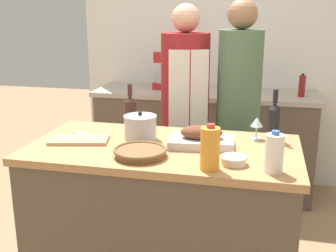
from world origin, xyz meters
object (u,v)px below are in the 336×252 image
(wine_glass_left, at_px, (257,123))
(condiment_bottle_extra, at_px, (175,82))
(wine_bottle_green, at_px, (130,111))
(knife_chef, at_px, (89,137))
(roasting_pan, at_px, (201,138))
(condiment_bottle_tall, at_px, (302,86))
(wine_bottle_dark, at_px, (274,121))
(stock_pot, at_px, (140,127))
(stand_mixer, at_px, (164,74))
(milk_jug, at_px, (274,153))
(condiment_bottle_short, at_px, (190,82))
(wicker_basket, at_px, (140,152))
(person_cook_aproned, at_px, (185,111))
(mixing_bowl, at_px, (234,160))
(cutting_board, at_px, (79,140))
(juice_jug, at_px, (210,149))
(person_cook_guest, at_px, (238,110))

(wine_glass_left, height_order, condiment_bottle_extra, condiment_bottle_extra)
(wine_bottle_green, height_order, knife_chef, wine_bottle_green)
(roasting_pan, bearing_deg, condiment_bottle_tall, 67.34)
(wine_bottle_dark, bearing_deg, wine_bottle_green, 177.14)
(stock_pot, xyz_separation_m, stand_mixer, (-0.23, 1.52, 0.07))
(stock_pot, xyz_separation_m, condiment_bottle_tall, (0.97, 1.43, 0.02))
(milk_jug, relative_size, condiment_bottle_short, 1.43)
(wine_bottle_green, bearing_deg, wicker_basket, -66.70)
(person_cook_aproned, bearing_deg, stand_mixer, 95.08)
(milk_jug, bearing_deg, wine_bottle_dark, 89.77)
(stand_mixer, bearing_deg, mixing_bowl, -66.62)
(roasting_pan, height_order, cutting_board, roasting_pan)
(cutting_board, distance_m, condiment_bottle_extra, 1.55)
(cutting_board, xyz_separation_m, wine_glass_left, (0.96, 0.27, 0.08))
(wine_glass_left, relative_size, stand_mixer, 0.38)
(stock_pot, bearing_deg, juice_jug, -40.35)
(cutting_board, xyz_separation_m, wine_bottle_dark, (1.05, 0.26, 0.10))
(cutting_board, bearing_deg, knife_chef, 73.98)
(wicker_basket, relative_size, person_cook_aproned, 0.16)
(roasting_pan, bearing_deg, wine_glass_left, 34.39)
(cutting_board, distance_m, wine_bottle_dark, 1.09)
(roasting_pan, relative_size, person_cook_aproned, 0.22)
(wicker_basket, distance_m, condiment_bottle_extra, 1.71)
(condiment_bottle_short, relative_size, person_cook_aproned, 0.08)
(cutting_board, relative_size, condiment_bottle_short, 2.58)
(mixing_bowl, xyz_separation_m, knife_chef, (-0.84, 0.25, -0.02))
(roasting_pan, bearing_deg, stock_pot, 172.83)
(roasting_pan, height_order, condiment_bottle_short, condiment_bottle_short)
(juice_jug, height_order, knife_chef, juice_jug)
(wine_glass_left, relative_size, condiment_bottle_extra, 0.71)
(wicker_basket, bearing_deg, condiment_bottle_short, 92.44)
(knife_chef, bearing_deg, person_cook_guest, 42.77)
(roasting_pan, relative_size, knife_chef, 1.58)
(wine_bottle_dark, bearing_deg, milk_jug, -90.23)
(stand_mixer, bearing_deg, roasting_pan, -69.43)
(mixing_bowl, relative_size, person_cook_guest, 0.07)
(wine_bottle_green, distance_m, stand_mixer, 1.33)
(juice_jug, bearing_deg, wine_glass_left, 69.77)
(milk_jug, bearing_deg, juice_jug, -172.84)
(wine_bottle_dark, relative_size, knife_chef, 1.25)
(cutting_board, xyz_separation_m, knife_chef, (0.02, 0.08, -0.01))
(juice_jug, bearing_deg, wine_bottle_green, 134.89)
(wine_bottle_green, distance_m, person_cook_guest, 0.81)
(mixing_bowl, height_order, wine_bottle_green, wine_bottle_green)
(condiment_bottle_tall, bearing_deg, mixing_bowl, -103.85)
(juice_jug, bearing_deg, knife_chef, 155.25)
(stand_mixer, bearing_deg, milk_jug, -62.68)
(stand_mixer, relative_size, condiment_bottle_extra, 1.87)
(roasting_pan, xyz_separation_m, person_cook_guest, (0.14, 0.75, -0.01))
(condiment_bottle_tall, relative_size, condiment_bottle_extra, 1.09)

